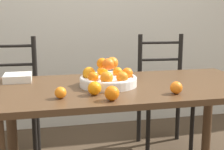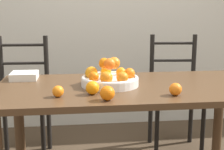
# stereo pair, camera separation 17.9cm
# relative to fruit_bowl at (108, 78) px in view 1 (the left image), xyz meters

# --- Properties ---
(wall_back) EXTENTS (8.00, 0.06, 2.60)m
(wall_back) POSITION_rel_fruit_bowl_xyz_m (0.13, 1.44, 0.48)
(wall_back) COLOR beige
(wall_back) RESTS_ON ground_plane
(dining_table) EXTENTS (1.65, 0.82, 0.77)m
(dining_table) POSITION_rel_fruit_bowl_xyz_m (0.13, -0.01, -0.16)
(dining_table) COLOR #4C331E
(dining_table) RESTS_ON ground_plane
(fruit_bowl) EXTENTS (0.35, 0.35, 0.18)m
(fruit_bowl) POSITION_rel_fruit_bowl_xyz_m (0.00, 0.00, 0.00)
(fruit_bowl) COLOR white
(fruit_bowl) RESTS_ON dining_table
(orange_loose_0) EXTENTS (0.07, 0.07, 0.07)m
(orange_loose_0) POSITION_rel_fruit_bowl_xyz_m (-0.12, -0.20, -0.01)
(orange_loose_0) COLOR orange
(orange_loose_0) RESTS_ON dining_table
(orange_loose_1) EXTENTS (0.07, 0.07, 0.07)m
(orange_loose_1) POSITION_rel_fruit_bowl_xyz_m (0.33, -0.27, -0.01)
(orange_loose_1) COLOR orange
(orange_loose_1) RESTS_ON dining_table
(orange_loose_2) EXTENTS (0.06, 0.06, 0.06)m
(orange_loose_2) POSITION_rel_fruit_bowl_xyz_m (-0.30, -0.23, -0.02)
(orange_loose_2) COLOR orange
(orange_loose_2) RESTS_ON dining_table
(orange_loose_3) EXTENTS (0.08, 0.08, 0.08)m
(orange_loose_3) POSITION_rel_fruit_bowl_xyz_m (-0.05, -0.33, -0.01)
(orange_loose_3) COLOR orange
(orange_loose_3) RESTS_ON dining_table
(chair_left) EXTENTS (0.44, 0.42, 1.02)m
(chair_left) POSITION_rel_fruit_bowl_xyz_m (-0.65, 0.70, -0.34)
(chair_left) COLOR black
(chair_left) RESTS_ON ground_plane
(chair_right) EXTENTS (0.46, 0.44, 1.02)m
(chair_right) POSITION_rel_fruit_bowl_xyz_m (0.66, 0.70, -0.34)
(chair_right) COLOR black
(chair_right) RESTS_ON ground_plane
(book_stack) EXTENTS (0.17, 0.17, 0.05)m
(book_stack) POSITION_rel_fruit_bowl_xyz_m (-0.55, 0.25, -0.02)
(book_stack) COLOR silver
(book_stack) RESTS_ON dining_table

